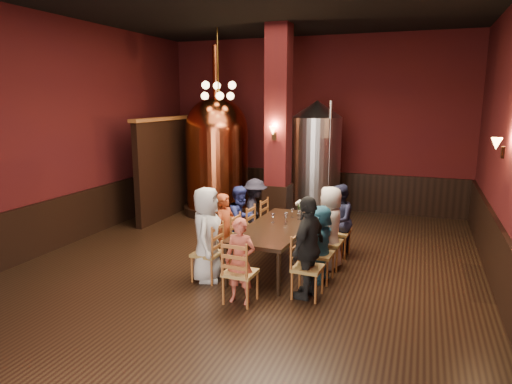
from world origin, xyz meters
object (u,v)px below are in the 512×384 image
(steel_vessel, at_px, (316,161))
(person_0, at_px, (207,234))
(dining_table, at_px, (277,229))
(rose_vase, at_px, (300,205))
(copper_kettle, at_px, (217,154))
(person_2, at_px, (241,221))
(person_1, at_px, (225,230))

(steel_vessel, bearing_deg, person_0, -99.77)
(dining_table, height_order, steel_vessel, steel_vessel)
(steel_vessel, height_order, rose_vase, steel_vessel)
(copper_kettle, xyz_separation_m, rose_vase, (2.82, -2.43, -0.58))
(copper_kettle, bearing_deg, person_2, -57.78)
(copper_kettle, xyz_separation_m, steel_vessel, (2.51, 0.28, -0.09))
(dining_table, bearing_deg, person_1, -158.78)
(person_1, distance_m, rose_vase, 1.54)
(person_1, relative_size, rose_vase, 4.33)
(person_0, bearing_deg, copper_kettle, 7.80)
(person_2, bearing_deg, copper_kettle, 51.38)
(person_2, distance_m, rose_vase, 1.14)
(dining_table, relative_size, person_2, 1.84)
(person_1, relative_size, person_2, 0.99)
(steel_vessel, bearing_deg, copper_kettle, -173.74)
(dining_table, height_order, person_2, person_2)
(person_1, height_order, person_2, person_2)
(steel_vessel, bearing_deg, person_1, -100.98)
(dining_table, xyz_separation_m, steel_vessel, (-0.13, 3.51, 0.75))
(copper_kettle, bearing_deg, person_0, -67.45)
(dining_table, distance_m, rose_vase, 0.87)
(dining_table, bearing_deg, person_0, -130.36)
(person_1, bearing_deg, rose_vase, -30.51)
(steel_vessel, distance_m, rose_vase, 2.77)
(dining_table, relative_size, copper_kettle, 0.58)
(rose_vase, bearing_deg, person_1, -133.81)
(copper_kettle, height_order, rose_vase, copper_kettle)
(person_1, bearing_deg, steel_vessel, 2.32)
(person_2, height_order, rose_vase, person_2)
(person_1, distance_m, person_2, 0.66)
(person_0, distance_m, steel_vessel, 4.58)
(person_1, bearing_deg, dining_table, -58.25)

